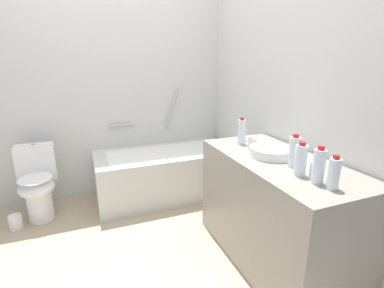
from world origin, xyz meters
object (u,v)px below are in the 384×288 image
sink_basin (272,152)px  drinking_glass_1 (242,135)px  water_bottle_4 (301,160)px  water_bottle_2 (242,132)px  drinking_glass_2 (252,143)px  water_bottle_0 (334,173)px  water_bottle_3 (319,166)px  bathtub (166,172)px  drinking_glass_0 (315,170)px  toilet_paper_roll (16,222)px  toilet (37,183)px  sink_faucet (292,149)px  water_bottle_1 (294,151)px

sink_basin → drinking_glass_1: 0.44m
sink_basin → water_bottle_4: bearing=-99.6°
drinking_glass_1 → water_bottle_2: bearing=-124.1°
sink_basin → drinking_glass_2: bearing=99.9°
water_bottle_0 → water_bottle_3: water_bottle_3 is taller
water_bottle_0 → bathtub: bearing=102.6°
drinking_glass_0 → sink_basin: bearing=90.7°
sink_basin → toilet_paper_roll: 2.36m
water_bottle_3 → drinking_glass_2: (0.01, 0.69, -0.05)m
drinking_glass_0 → bathtub: bearing=104.8°
drinking_glass_1 → toilet_paper_roll: (-1.93, 0.68, -0.80)m
toilet → drinking_glass_0: bearing=45.2°
bathtub → drinking_glass_1: 1.11m
water_bottle_0 → water_bottle_2: bearing=91.2°
toilet → sink_faucet: bearing=55.8°
water_bottle_1 → drinking_glass_2: size_ratio=2.20×
toilet → toilet_paper_roll: 0.39m
water_bottle_2 → toilet_paper_roll: bearing=157.7°
sink_faucet → water_bottle_0: bearing=-110.4°
water_bottle_4 → drinking_glass_2: (0.02, 0.56, -0.05)m
water_bottle_2 → drinking_glass_0: size_ratio=2.51×
sink_faucet → toilet_paper_roll: (-2.10, 1.12, -0.79)m
water_bottle_2 → water_bottle_4: size_ratio=1.06×
water_bottle_2 → water_bottle_0: bearing=-88.8°
bathtub → drinking_glass_0: size_ratio=16.90×
water_bottle_0 → water_bottle_1: size_ratio=0.89×
water_bottle_2 → drinking_glass_2: 0.16m
sink_faucet → water_bottle_4: 0.44m
water_bottle_0 → water_bottle_4: size_ratio=0.92×
water_bottle_0 → water_bottle_3: bearing=103.3°
drinking_glass_2 → water_bottle_2: bearing=93.8°
sink_basin → sink_faucet: 0.19m
water_bottle_2 → drinking_glass_0: 0.76m
water_bottle_2 → water_bottle_3: size_ratio=1.02×
sink_basin → water_bottle_1: water_bottle_1 is taller
water_bottle_1 → toilet_paper_roll: bearing=145.2°
water_bottle_1 → drinking_glass_0: size_ratio=2.44×
drinking_glass_0 → drinking_glass_2: 0.61m
water_bottle_3 → drinking_glass_0: (0.05, 0.07, -0.06)m
drinking_glass_1 → drinking_glass_2: bearing=-101.9°
sink_faucet → toilet_paper_roll: sink_faucet is taller
drinking_glass_0 → toilet: bearing=135.9°
toilet_paper_roll → sink_basin: bearing=-30.2°
water_bottle_4 → drinking_glass_0: (0.07, -0.05, -0.05)m
water_bottle_0 → water_bottle_2: water_bottle_2 is taller
toilet → water_bottle_3: bearing=43.1°
bathtub → toilet: bathtub is taller
bathtub → drinking_glass_1: bathtub is taller
water_bottle_4 → drinking_glass_1: bearing=84.7°
drinking_glass_1 → bathtub: bearing=118.5°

